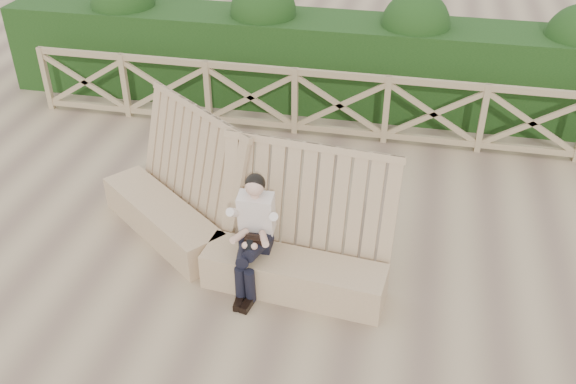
# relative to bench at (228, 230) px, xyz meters

# --- Properties ---
(ground) EXTENTS (60.00, 60.00, 0.00)m
(ground) POSITION_rel_bench_xyz_m (0.83, -0.22, -0.39)
(ground) COLOR brown
(ground) RESTS_ON ground
(bench) EXTENTS (3.82, 2.07, 1.57)m
(bench) POSITION_rel_bench_xyz_m (0.00, 0.00, 0.00)
(bench) COLOR #9A7958
(bench) RESTS_ON ground
(woman) EXTENTS (0.39, 0.83, 1.36)m
(woman) POSITION_rel_bench_xyz_m (0.42, -0.37, 0.34)
(woman) COLOR black
(woman) RESTS_ON ground
(guardrail) EXTENTS (10.10, 0.09, 1.10)m
(guardrail) POSITION_rel_bench_xyz_m (0.83, 3.28, 0.16)
(guardrail) COLOR olive
(guardrail) RESTS_ON ground
(hedge) EXTENTS (12.00, 1.20, 1.50)m
(hedge) POSITION_rel_bench_xyz_m (0.83, 4.48, 0.36)
(hedge) COLOR black
(hedge) RESTS_ON ground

